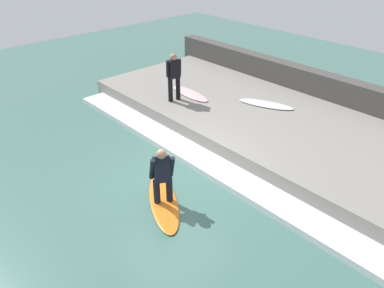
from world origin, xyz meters
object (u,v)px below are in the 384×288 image
at_px(surfer_waiting_near, 174,75).
at_px(surfboard_waiting_near, 190,93).
at_px(surfboard_spare, 266,104).
at_px(surfer_riding, 162,174).
at_px(surfboard_riding, 164,202).

distance_m(surfer_waiting_near, surfboard_waiting_near, 1.05).
bearing_deg(surfboard_spare, surfboard_waiting_near, 117.69).
bearing_deg(surfer_riding, surfer_waiting_near, 46.50).
height_order(surfer_riding, surfboard_waiting_near, surfer_riding).
bearing_deg(surfer_waiting_near, surfboard_waiting_near, 1.28).
xyz_separation_m(surfer_riding, surfboard_spare, (4.86, 1.03, -0.24)).
relative_size(surfer_riding, surfboard_spare, 0.75).
bearing_deg(surfboard_waiting_near, surfboard_spare, -62.31).
bearing_deg(surfboard_waiting_near, surfer_riding, -139.09).
distance_m(surfboard_riding, surfboard_spare, 5.00).
bearing_deg(surfboard_riding, surfer_riding, 135.00).
bearing_deg(surfer_waiting_near, surfer_riding, -133.50).
distance_m(surfboard_riding, surfboard_waiting_near, 4.94).
bearing_deg(surfboard_spare, surfboard_riding, -168.04).
bearing_deg(surfboard_spare, surfer_riding, -168.04).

